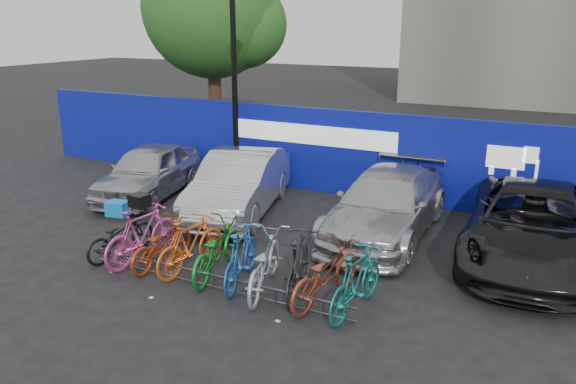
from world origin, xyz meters
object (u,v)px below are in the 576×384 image
Objects in this scene: car_2 at (386,204)px; bike_1 at (142,234)px; bike_3 at (191,245)px; bike_4 at (216,249)px; tree at (218,11)px; car_3 at (533,225)px; bike_6 at (264,263)px; bike_0 at (120,236)px; bike_9 at (356,281)px; car_1 at (239,184)px; lamppost at (234,75)px; car_0 at (149,171)px; bike_rack at (213,281)px; bike_7 at (298,265)px; bike_8 at (325,273)px; bike_2 at (161,244)px; bike_5 at (241,257)px.

bike_1 is (-3.95, -3.71, -0.14)m from car_2.
bike_3 is 0.91× the size of bike_4.
tree reaches higher than bike_3.
bike_6 is (-4.22, -3.65, -0.22)m from car_3.
tree is at bearing -60.67° from bike_0.
bike_9 is at bearing 168.37° from bike_4.
car_1 reaches higher than bike_1.
lamppost is 3.63m from car_0.
tree is at bearing 148.27° from car_3.
lamppost is 3.24× the size of bike_9.
bike_rack is 2.97× the size of bike_9.
car_1 is 2.45× the size of bike_7.
car_1 is at bearing -31.18° from bike_8.
bike_2 is 0.92× the size of bike_7.
bike_7 is (2.30, 0.04, 0.02)m from bike_3.
bike_9 is (5.21, -0.02, 0.11)m from bike_0.
car_1 is 5.13m from bike_8.
bike_1 is 1.70m from bike_4.
lamppost is at bearing -70.32° from bike_5.
bike_1 is (-1.97, 0.39, 0.43)m from bike_rack.
bike_6 is 1.10× the size of bike_9.
bike_7 is at bearing 172.90° from bike_5.
car_3 is at bearing -117.73° from bike_9.
lamppost is 3.55× the size of bike_0.
car_3 is 4.68m from bike_8.
bike_5 is (-4.71, -3.63, -0.20)m from car_3.
bike_0 reaches higher than bike_rack.
bike_7 is (3.00, 0.08, 0.12)m from bike_2.
bike_5 is 0.99× the size of bike_9.
bike_4 is (1.54, -3.36, -0.24)m from car_1.
tree reaches higher than bike_8.
bike_9 reaches higher than bike_2.
bike_7 is at bearing -41.93° from car_0.
car_1 reaches higher than bike_6.
bike_0 is 0.97× the size of bike_2.
bike_1 reaches higher than bike_7.
car_3 is 7.52m from bike_2.
bike_rack is at bearing 175.41° from bike_1.
bike_1 is 2.34m from bike_5.
bike_7 reaches higher than bike_0.
tree is at bearing -65.76° from bike_4.
bike_1 reaches higher than bike_5.
bike_8 is at bearing -4.79° from bike_9.
bike_3 is 1.18m from bike_5.
bike_6 is at bearing -45.45° from car_0.
bike_9 is at bearing -173.13° from bike_0.
bike_8 is at bearing -171.91° from bike_1.
car_3 is at bearing -155.38° from bike_4.
bike_rack is 4.34m from car_1.
lamppost is at bearing -68.82° from bike_6.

